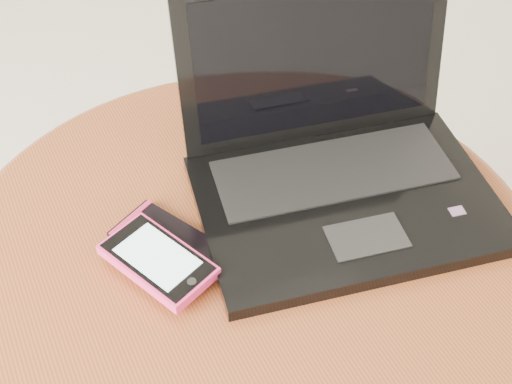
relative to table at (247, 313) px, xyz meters
name	(u,v)px	position (x,y,z in m)	size (l,w,h in m)	color
table	(247,313)	(0.00, 0.00, 0.00)	(0.69, 0.69, 0.55)	brown
laptop	(337,160)	(0.14, 0.05, 0.16)	(0.39, 0.34, 0.22)	black
phone_black	(168,243)	(-0.07, 0.05, 0.12)	(0.11, 0.14, 0.01)	black
phone_pink	(158,260)	(-0.10, 0.02, 0.14)	(0.11, 0.14, 0.01)	#FE317A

